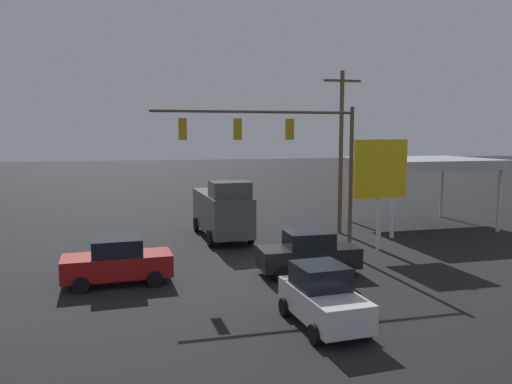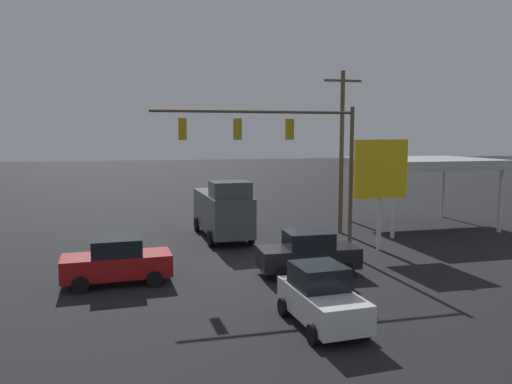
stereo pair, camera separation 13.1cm
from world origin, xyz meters
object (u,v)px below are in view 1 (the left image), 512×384
Objects in this scene: utility_pole at (341,149)px; delivery_truck at (222,210)px; traffic_signal_assembly at (281,144)px; sedan_waiting at (309,253)px; sedan_far at (117,261)px; price_sign at (380,172)px; hatchback_crossing at (323,297)px.

delivery_truck is (7.46, -0.20, -3.60)m from utility_pole.
traffic_signal_assembly is 5.52m from sedan_waiting.
sedan_waiting is at bearing 172.70° from sedan_far.
price_sign is 7.16m from sedan_waiting.
sedan_waiting is at bearing 58.10° from utility_pole.
price_sign is (-0.12, 4.80, -1.12)m from utility_pole.
sedan_waiting is at bearing 160.47° from hatchback_crossing.
price_sign is 14.17m from sedan_far.
sedan_waiting is at bearing 12.54° from delivery_truck.
hatchback_crossing is (-0.61, 14.27, -0.75)m from delivery_truck.
delivery_truck is 1.54× the size of sedan_waiting.
utility_pole is 8.28m from delivery_truck.
price_sign is 1.32× the size of sedan_far.
hatchback_crossing is at bearing 75.82° from sedan_waiting.
delivery_truck is 9.90m from sedan_far.
traffic_signal_assembly is 1.69× the size of price_sign.
price_sign is 1.52× the size of hatchback_crossing.
traffic_signal_assembly is at bearing 168.32° from hatchback_crossing.
traffic_signal_assembly is at bearing 7.60° from price_sign.
traffic_signal_assembly is at bearing -167.37° from sedan_far.
price_sign is 12.04m from hatchback_crossing.
utility_pole is 4.93m from price_sign.
utility_pole is 1.70× the size of price_sign.
traffic_signal_assembly is 7.92m from utility_pole.
utility_pole is 2.25× the size of sedan_waiting.
hatchback_crossing is (6.84, 14.07, -4.35)m from utility_pole.
utility_pole is at bearing 150.60° from hatchback_crossing.
hatchback_crossing is at bearing 64.06° from utility_pole.
utility_pole is 2.57× the size of hatchback_crossing.
delivery_truck reaches higher than sedan_far.
delivery_truck is 14.31m from hatchback_crossing.
utility_pole is at bearing -135.25° from traffic_signal_assembly.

